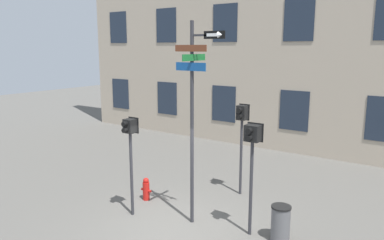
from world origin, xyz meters
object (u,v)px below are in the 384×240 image
(pedestrian_signal_right, at_px, (252,148))
(fire_hydrant, at_px, (146,189))
(pedestrian_signal_across, at_px, (242,125))
(street_sign_pole, at_px, (194,107))
(pedestrian_signal_left, at_px, (130,141))
(trash_bin, at_px, (280,223))

(pedestrian_signal_right, height_order, fire_hydrant, pedestrian_signal_right)
(pedestrian_signal_across, xyz_separation_m, fire_hydrant, (-2.09, -2.01, -1.86))
(street_sign_pole, height_order, fire_hydrant, street_sign_pole)
(pedestrian_signal_left, xyz_separation_m, fire_hydrant, (-0.37, 0.98, -1.74))
(pedestrian_signal_right, distance_m, pedestrian_signal_across, 2.56)
(pedestrian_signal_right, distance_m, trash_bin, 1.89)
(pedestrian_signal_left, distance_m, pedestrian_signal_right, 3.22)
(trash_bin, bearing_deg, fire_hydrant, 179.59)
(pedestrian_signal_right, bearing_deg, pedestrian_signal_left, -164.97)
(street_sign_pole, height_order, pedestrian_signal_across, street_sign_pole)
(fire_hydrant, bearing_deg, pedestrian_signal_across, 43.82)
(pedestrian_signal_left, height_order, fire_hydrant, pedestrian_signal_left)
(pedestrian_signal_right, xyz_separation_m, trash_bin, (0.73, 0.12, -1.74))
(street_sign_pole, bearing_deg, pedestrian_signal_left, -161.02)
(pedestrian_signal_across, relative_size, fire_hydrant, 4.11)
(street_sign_pole, xyz_separation_m, pedestrian_signal_across, (0.07, 2.42, -0.86))
(pedestrian_signal_right, bearing_deg, pedestrian_signal_across, 122.83)
(pedestrian_signal_across, xyz_separation_m, trash_bin, (2.12, -2.04, -1.76))
(pedestrian_signal_across, height_order, fire_hydrant, pedestrian_signal_across)
(trash_bin, bearing_deg, pedestrian_signal_left, -166.07)
(pedestrian_signal_right, height_order, trash_bin, pedestrian_signal_right)
(pedestrian_signal_left, height_order, trash_bin, pedestrian_signal_left)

